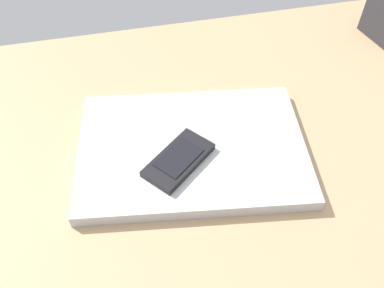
% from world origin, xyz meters
% --- Properties ---
extents(desk_surface, '(1.20, 0.80, 0.03)m').
position_xyz_m(desk_surface, '(0.00, 0.00, 0.01)').
color(desk_surface, tan).
rests_on(desk_surface, ground).
extents(laptop_closed, '(0.36, 0.28, 0.02)m').
position_xyz_m(laptop_closed, '(-0.02, -0.05, 0.04)').
color(laptop_closed, '#B7BABC').
rests_on(laptop_closed, desk_surface).
extents(cell_phone_on_laptop, '(0.11, 0.11, 0.01)m').
position_xyz_m(cell_phone_on_laptop, '(0.01, -0.02, 0.06)').
color(cell_phone_on_laptop, black).
rests_on(cell_phone_on_laptop, laptop_closed).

